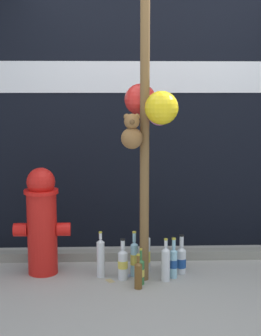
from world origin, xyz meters
name	(u,v)px	position (x,y,z in m)	size (l,w,h in m)	color
ground_plane	(174,301)	(0.00, 0.00, 0.00)	(14.00, 14.00, 0.00)	#9E9B93
building_wall	(158,92)	(0.00, 1.43, 1.51)	(10.00, 0.21, 3.02)	black
curb_strip	(162,255)	(0.00, 0.94, 0.04)	(8.00, 0.12, 0.08)	gray
memorial_post	(148,83)	(-0.17, 0.43, 1.59)	(0.47, 0.54, 2.80)	brown
fire_hydrant	(42,221)	(-1.04, 0.62, 0.46)	(0.47, 0.29, 0.90)	red
bottle_0	(138,274)	(-0.25, 0.25, 0.11)	(0.06, 0.06, 0.28)	brown
bottle_1	(141,271)	(-0.23, 0.34, 0.11)	(0.06, 0.06, 0.29)	#337038
bottle_2	(146,252)	(-0.17, 0.64, 0.16)	(0.08, 0.08, 0.42)	silver
bottle_3	(134,258)	(-0.27, 0.52, 0.16)	(0.06, 0.06, 0.38)	#93CCE0
bottle_4	(101,257)	(-0.55, 0.51, 0.17)	(0.07, 0.07, 0.39)	silver
bottle_5	(174,262)	(0.05, 0.47, 0.14)	(0.06, 0.06, 0.34)	#93CCE0
bottle_6	(181,259)	(0.13, 0.57, 0.12)	(0.08, 0.08, 0.34)	silver
bottle_7	(123,263)	(-0.37, 0.45, 0.14)	(0.08, 0.08, 0.34)	silver
bottle_8	(165,259)	(0.00, 0.59, 0.12)	(0.06, 0.06, 0.30)	#93CCE0
bottle_9	(166,263)	(-0.02, 0.41, 0.15)	(0.07, 0.07, 0.35)	silver
litter_0	(126,275)	(-0.34, 0.54, 0.00)	(0.12, 0.06, 0.01)	#8C99B2
litter_1	(110,281)	(-0.47, 0.42, 0.00)	(0.08, 0.05, 0.01)	tan
litter_2	(190,255)	(0.27, 1.04, 0.00)	(0.14, 0.07, 0.01)	silver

